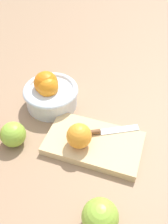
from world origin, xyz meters
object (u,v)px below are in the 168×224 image
cutting_board (94,143)px  apple_front_left_2 (13,134)px  bowl (50,93)px  orange_on_board (79,136)px  knife (104,131)px  apple_front_right (100,217)px

cutting_board → apple_front_left_2: apple_front_left_2 is taller
bowl → apple_front_left_2: size_ratio=2.43×
orange_on_board → apple_front_left_2: bearing=-159.6°
knife → apple_front_right: apple_front_right is taller
cutting_board → orange_on_board: (-0.03, -0.03, 0.04)m
cutting_board → apple_front_left_2: (-0.20, -0.09, 0.02)m
cutting_board → orange_on_board: bearing=-137.0°
cutting_board → orange_on_board: orange_on_board is taller
bowl → orange_on_board: (0.16, -0.12, 0.01)m
cutting_board → apple_front_right: bearing=-60.7°
bowl → apple_front_right: (0.30, -0.27, -0.01)m
orange_on_board → knife: (0.04, 0.07, -0.03)m
bowl → knife: bowl is taller
apple_front_left_2 → knife: bearing=31.6°
knife → apple_front_left_2: apple_front_left_2 is taller
bowl → apple_front_left_2: (-0.01, -0.18, -0.01)m
cutting_board → apple_front_left_2: size_ratio=3.71×
orange_on_board → apple_front_right: size_ratio=0.84×
bowl → orange_on_board: size_ratio=2.55×
orange_on_board → cutting_board: bearing=43.0°
apple_front_right → bowl: bearing=137.5°
orange_on_board → apple_front_right: bearing=-49.7°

